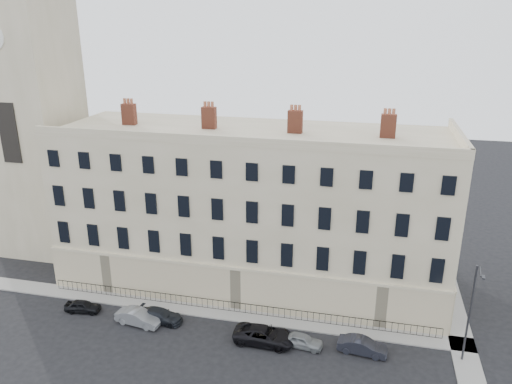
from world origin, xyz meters
The scene contains 13 objects.
ground centered at (0.00, 0.00, 0.00)m, with size 160.00×160.00×0.00m, color black.
terrace centered at (-5.97, 11.97, 7.50)m, with size 36.22×12.22×17.00m.
church_tower centered at (-30.00, 14.00, 18.66)m, with size 8.00×8.13×44.00m.
pavement_terrace centered at (-10.00, 5.00, 0.06)m, with size 48.00×2.00×0.12m, color gray.
pavement_east_return centered at (13.00, 8.00, 0.06)m, with size 2.00×24.00×0.12m, color gray.
railings centered at (-6.00, 5.40, 0.55)m, with size 35.00×0.04×0.96m.
car_a centered at (-19.15, 2.51, 0.54)m, with size 1.27×3.15×1.07m, color black.
car_b centered at (-13.50, 1.87, 0.66)m, with size 1.40×4.00×1.32m, color slate.
car_c centered at (-11.85, 2.64, 0.58)m, with size 1.61×3.97×1.15m, color black.
car_d centered at (-2.52, 1.78, 0.69)m, with size 2.28×4.94×1.37m, color black.
car_e centered at (0.55, 1.94, 0.56)m, with size 1.32×3.28×1.12m, color gray.
car_f centered at (5.20, 2.22, 0.63)m, with size 1.33×3.82×1.26m, color black.
streetlamp centered at (12.68, 2.91, 4.50)m, with size 0.38×1.75×8.12m.
Camera 1 is at (4.48, -31.33, 24.86)m, focal length 35.00 mm.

